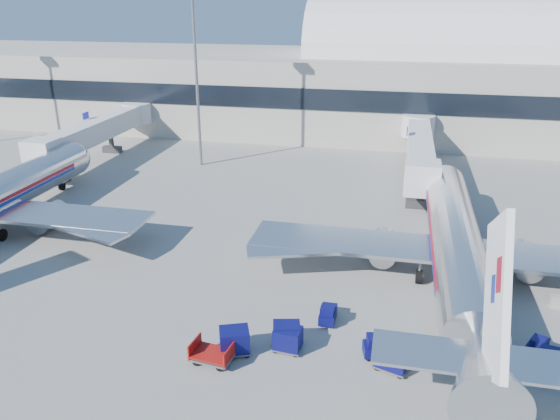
% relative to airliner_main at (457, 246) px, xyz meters
% --- Properties ---
extents(ground, '(260.00, 260.00, 0.00)m').
position_rel_airliner_main_xyz_m(ground, '(-10.00, -4.51, -2.93)').
color(ground, gray).
rests_on(ground, ground).
extents(terminal, '(170.00, 28.15, 21.00)m').
position_rel_airliner_main_xyz_m(terminal, '(-23.60, 51.46, 4.60)').
color(terminal, '#B2AA9E').
rests_on(terminal, ground).
extents(airliner_main, '(32.00, 37.26, 12.07)m').
position_rel_airliner_main_xyz_m(airliner_main, '(0.00, 0.00, 0.00)').
color(airliner_main, silver).
rests_on(airliner_main, ground).
extents(jetbridge_near, '(4.40, 27.50, 6.25)m').
position_rel_airliner_main_xyz_m(jetbridge_near, '(-2.40, 26.30, 1.00)').
color(jetbridge_near, silver).
rests_on(jetbridge_near, ground).
extents(jetbridge_mid, '(4.40, 27.50, 6.25)m').
position_rel_airliner_main_xyz_m(jetbridge_mid, '(-44.40, 26.30, 1.00)').
color(jetbridge_mid, silver).
rests_on(jetbridge_mid, ground).
extents(mast_west, '(2.00, 1.20, 22.60)m').
position_rel_airliner_main_xyz_m(mast_west, '(-30.00, 25.49, 11.87)').
color(mast_west, slate).
rests_on(mast_west, ground).
extents(tug_lead, '(2.40, 1.58, 1.44)m').
position_rel_airliner_main_xyz_m(tug_lead, '(-5.10, -10.98, -2.27)').
color(tug_lead, '#090946').
rests_on(tug_lead, ground).
extents(tug_right, '(2.54, 2.10, 1.49)m').
position_rel_airliner_main_xyz_m(tug_right, '(4.61, -9.43, -2.25)').
color(tug_right, '#090946').
rests_on(tug_right, ground).
extents(tug_left, '(1.05, 2.09, 1.36)m').
position_rel_airliner_main_xyz_m(tug_left, '(-8.74, -7.85, -2.31)').
color(tug_left, '#090946').
rests_on(tug_left, ground).
extents(cart_train_a, '(1.87, 1.49, 1.55)m').
position_rel_airliner_main_xyz_m(cart_train_a, '(-10.73, -11.58, -2.10)').
color(cart_train_a, '#090946').
rests_on(cart_train_a, ground).
extents(cart_train_b, '(2.04, 1.72, 1.57)m').
position_rel_airliner_main_xyz_m(cart_train_b, '(-10.90, -11.15, -2.09)').
color(cart_train_b, '#090946').
rests_on(cart_train_b, ground).
extents(cart_train_c, '(2.29, 2.04, 1.67)m').
position_rel_airliner_main_xyz_m(cart_train_c, '(-13.88, -12.57, -2.04)').
color(cart_train_c, '#090946').
rests_on(cart_train_c, ground).
extents(cart_solo_near, '(2.33, 2.05, 1.71)m').
position_rel_airliner_main_xyz_m(cart_solo_near, '(-4.32, -12.06, -2.01)').
color(cart_solo_near, '#090946').
rests_on(cart_solo_near, ground).
extents(cart_solo_far, '(2.04, 1.72, 1.58)m').
position_rel_airliner_main_xyz_m(cart_solo_far, '(4.59, -10.60, -2.08)').
color(cart_solo_far, '#090946').
rests_on(cart_solo_far, ground).
extents(cart_open_red, '(2.64, 2.01, 0.65)m').
position_rel_airliner_main_xyz_m(cart_open_red, '(-14.90, -13.72, -2.46)').
color(cart_open_red, slate).
rests_on(cart_open_red, ground).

